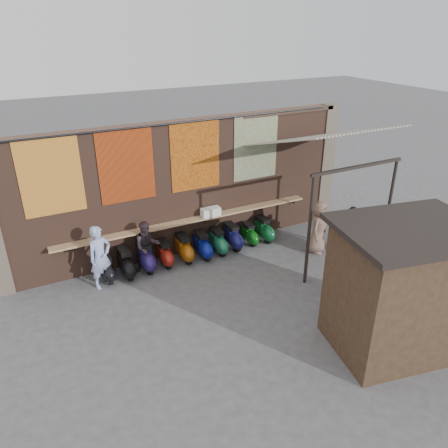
{
  "coord_description": "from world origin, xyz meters",
  "views": [
    {
      "loc": [
        -4.51,
        -8.55,
        6.56
      ],
      "look_at": [
        0.55,
        1.2,
        1.34
      ],
      "focal_mm": 35.0,
      "sensor_mm": 36.0,
      "label": 1
    }
  ],
  "objects_px": {
    "market_stall": "(400,292)",
    "shopper_grey": "(394,238)",
    "scooter_stool_4": "(184,248)",
    "diner_left": "(100,257)",
    "scooter_stool_2": "(146,257)",
    "scooter_stool_7": "(232,237)",
    "scooter_stool_5": "(202,245)",
    "scooter_stool_6": "(218,241)",
    "scooter_stool_3": "(165,254)",
    "scooter_stool_9": "(264,229)",
    "scooter_stool_0": "(107,268)",
    "scooter_stool_1": "(126,263)",
    "diner_right": "(147,246)",
    "shopper_navy": "(351,231)",
    "shelf_box": "(211,212)",
    "scooter_stool_8": "(249,234)",
    "shopper_tan": "(318,227)"
  },
  "relations": [
    {
      "from": "scooter_stool_9",
      "to": "scooter_stool_5",
      "type": "bearing_deg",
      "value": -177.67
    },
    {
      "from": "scooter_stool_1",
      "to": "scooter_stool_8",
      "type": "xyz_separation_m",
      "value": [
        4.0,
        0.09,
        -0.06
      ]
    },
    {
      "from": "scooter_stool_5",
      "to": "scooter_stool_6",
      "type": "height_order",
      "value": "scooter_stool_5"
    },
    {
      "from": "scooter_stool_4",
      "to": "diner_left",
      "type": "distance_m",
      "value": 2.52
    },
    {
      "from": "scooter_stool_7",
      "to": "shopper_navy",
      "type": "height_order",
      "value": "shopper_navy"
    },
    {
      "from": "scooter_stool_7",
      "to": "shopper_navy",
      "type": "relative_size",
      "value": 0.52
    },
    {
      "from": "scooter_stool_2",
      "to": "scooter_stool_5",
      "type": "xyz_separation_m",
      "value": [
        1.74,
        -0.08,
        -0.03
      ]
    },
    {
      "from": "shelf_box",
      "to": "scooter_stool_6",
      "type": "height_order",
      "value": "shelf_box"
    },
    {
      "from": "shelf_box",
      "to": "scooter_stool_5",
      "type": "relative_size",
      "value": 0.72
    },
    {
      "from": "scooter_stool_2",
      "to": "scooter_stool_7",
      "type": "bearing_deg",
      "value": -0.07
    },
    {
      "from": "shopper_navy",
      "to": "shopper_grey",
      "type": "xyz_separation_m",
      "value": [
        0.65,
        -1.04,
        0.08
      ]
    },
    {
      "from": "scooter_stool_5",
      "to": "scooter_stool_1",
      "type": "bearing_deg",
      "value": 179.82
    },
    {
      "from": "scooter_stool_5",
      "to": "scooter_stool_7",
      "type": "bearing_deg",
      "value": 4.18
    },
    {
      "from": "market_stall",
      "to": "shopper_grey",
      "type": "bearing_deg",
      "value": 55.32
    },
    {
      "from": "scooter_stool_4",
      "to": "scooter_stool_3",
      "type": "bearing_deg",
      "value": 178.98
    },
    {
      "from": "diner_right",
      "to": "scooter_stool_3",
      "type": "bearing_deg",
      "value": 8.89
    },
    {
      "from": "scooter_stool_2",
      "to": "scooter_stool_6",
      "type": "bearing_deg",
      "value": -1.35
    },
    {
      "from": "scooter_stool_6",
      "to": "scooter_stool_8",
      "type": "xyz_separation_m",
      "value": [
        1.14,
        0.07,
        -0.04
      ]
    },
    {
      "from": "market_stall",
      "to": "scooter_stool_3",
      "type": "bearing_deg",
      "value": 131.52
    },
    {
      "from": "scooter_stool_1",
      "to": "scooter_stool_3",
      "type": "distance_m",
      "value": 1.16
    },
    {
      "from": "scooter_stool_3",
      "to": "market_stall",
      "type": "distance_m",
      "value": 6.48
    },
    {
      "from": "scooter_stool_0",
      "to": "scooter_stool_3",
      "type": "xyz_separation_m",
      "value": [
        1.69,
        0.03,
        -0.01
      ]
    },
    {
      "from": "scooter_stool_6",
      "to": "shopper_tan",
      "type": "xyz_separation_m",
      "value": [
        2.73,
        -1.34,
        0.45
      ]
    },
    {
      "from": "diner_right",
      "to": "market_stall",
      "type": "distance_m",
      "value": 6.67
    },
    {
      "from": "scooter_stool_0",
      "to": "market_stall",
      "type": "relative_size",
      "value": 0.28
    },
    {
      "from": "shelf_box",
      "to": "scooter_stool_1",
      "type": "distance_m",
      "value": 2.93
    },
    {
      "from": "scooter_stool_0",
      "to": "shopper_grey",
      "type": "distance_m",
      "value": 8.12
    },
    {
      "from": "scooter_stool_3",
      "to": "diner_left",
      "type": "bearing_deg",
      "value": -171.58
    },
    {
      "from": "shelf_box",
      "to": "scooter_stool_4",
      "type": "xyz_separation_m",
      "value": [
        -1.02,
        -0.28,
        -0.86
      ]
    },
    {
      "from": "scooter_stool_3",
      "to": "scooter_stool_7",
      "type": "xyz_separation_m",
      "value": [
        2.23,
        -0.0,
        0.03
      ]
    },
    {
      "from": "scooter_stool_2",
      "to": "scooter_stool_8",
      "type": "xyz_separation_m",
      "value": [
        3.41,
        0.01,
        -0.07
      ]
    },
    {
      "from": "scooter_stool_1",
      "to": "scooter_stool_5",
      "type": "bearing_deg",
      "value": -0.18
    },
    {
      "from": "scooter_stool_0",
      "to": "scooter_stool_8",
      "type": "xyz_separation_m",
      "value": [
        4.53,
        0.05,
        -0.03
      ]
    },
    {
      "from": "scooter_stool_2",
      "to": "diner_right",
      "type": "distance_m",
      "value": 0.34
    },
    {
      "from": "scooter_stool_2",
      "to": "scooter_stool_3",
      "type": "relative_size",
      "value": 1.14
    },
    {
      "from": "scooter_stool_0",
      "to": "scooter_stool_5",
      "type": "relative_size",
      "value": 0.96
    },
    {
      "from": "shelf_box",
      "to": "scooter_stool_6",
      "type": "relative_size",
      "value": 0.73
    },
    {
      "from": "diner_right",
      "to": "shopper_grey",
      "type": "xyz_separation_m",
      "value": [
        6.36,
        -2.96,
        0.12
      ]
    },
    {
      "from": "shelf_box",
      "to": "scooter_stool_3",
      "type": "relative_size",
      "value": 0.76
    },
    {
      "from": "shelf_box",
      "to": "scooter_stool_9",
      "type": "relative_size",
      "value": 0.71
    },
    {
      "from": "shopper_navy",
      "to": "shopper_grey",
      "type": "bearing_deg",
      "value": 82.6
    },
    {
      "from": "scooter_stool_6",
      "to": "scooter_stool_8",
      "type": "distance_m",
      "value": 1.15
    },
    {
      "from": "shopper_navy",
      "to": "diner_right",
      "type": "bearing_deg",
      "value": -58.07
    },
    {
      "from": "scooter_stool_4",
      "to": "scooter_stool_6",
      "type": "bearing_deg",
      "value": -2.23
    },
    {
      "from": "scooter_stool_3",
      "to": "scooter_stool_9",
      "type": "height_order",
      "value": "scooter_stool_9"
    },
    {
      "from": "scooter_stool_3",
      "to": "shopper_navy",
      "type": "xyz_separation_m",
      "value": [
        5.2,
        -1.95,
        0.42
      ]
    },
    {
      "from": "scooter_stool_1",
      "to": "diner_right",
      "type": "relative_size",
      "value": 0.56
    },
    {
      "from": "scooter_stool_9",
      "to": "shopper_navy",
      "type": "bearing_deg",
      "value": -47.23
    },
    {
      "from": "scooter_stool_5",
      "to": "shopper_navy",
      "type": "height_order",
      "value": "shopper_navy"
    },
    {
      "from": "scooter_stool_6",
      "to": "shopper_grey",
      "type": "relative_size",
      "value": 0.46
    }
  ]
}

